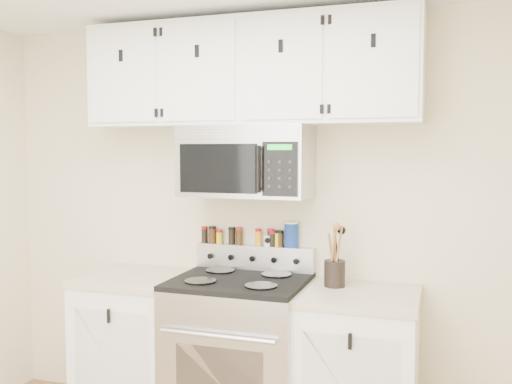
% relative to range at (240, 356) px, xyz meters
% --- Properties ---
extents(back_wall, '(3.50, 0.01, 2.50)m').
position_rel_range_xyz_m(back_wall, '(0.00, 0.32, 0.76)').
color(back_wall, beige).
rests_on(back_wall, floor).
extents(range, '(0.76, 0.65, 1.10)m').
position_rel_range_xyz_m(range, '(0.00, 0.00, 0.00)').
color(range, '#B7B7BA').
rests_on(range, floor).
extents(base_cabinet_left, '(0.64, 0.62, 0.92)m').
position_rel_range_xyz_m(base_cabinet_left, '(-0.69, 0.02, -0.03)').
color(base_cabinet_left, white).
rests_on(base_cabinet_left, floor).
extents(base_cabinet_right, '(0.64, 0.62, 0.92)m').
position_rel_range_xyz_m(base_cabinet_right, '(0.69, 0.02, -0.03)').
color(base_cabinet_right, white).
rests_on(base_cabinet_right, floor).
extents(microwave, '(0.76, 0.44, 0.42)m').
position_rel_range_xyz_m(microwave, '(0.00, 0.13, 1.14)').
color(microwave, '#9E9EA3').
rests_on(microwave, back_wall).
extents(upper_cabinets, '(2.00, 0.35, 0.62)m').
position_rel_range_xyz_m(upper_cabinets, '(-0.00, 0.15, 1.66)').
color(upper_cabinets, white).
rests_on(upper_cabinets, back_wall).
extents(utensil_crock, '(0.12, 0.12, 0.35)m').
position_rel_range_xyz_m(utensil_crock, '(0.54, 0.11, 0.52)').
color(utensil_crock, black).
rests_on(utensil_crock, base_cabinet_right).
extents(kitchen_timer, '(0.07, 0.07, 0.07)m').
position_rel_range_xyz_m(kitchen_timer, '(0.09, 0.28, 0.65)').
color(kitchen_timer, white).
rests_on(kitchen_timer, range).
extents(salt_canister, '(0.09, 0.09, 0.16)m').
position_rel_range_xyz_m(salt_canister, '(0.23, 0.28, 0.69)').
color(salt_canister, navy).
rests_on(salt_canister, range).
extents(spice_jar_0, '(0.04, 0.04, 0.10)m').
position_rel_range_xyz_m(spice_jar_0, '(-0.34, 0.28, 0.67)').
color(spice_jar_0, black).
rests_on(spice_jar_0, range).
extents(spice_jar_1, '(0.05, 0.05, 0.11)m').
position_rel_range_xyz_m(spice_jar_1, '(-0.29, 0.28, 0.67)').
color(spice_jar_1, '#3F220F').
rests_on(spice_jar_1, range).
extents(spice_jar_2, '(0.04, 0.04, 0.09)m').
position_rel_range_xyz_m(spice_jar_2, '(-0.24, 0.28, 0.66)').
color(spice_jar_2, gold).
rests_on(spice_jar_2, range).
extents(spice_jar_3, '(0.04, 0.04, 0.11)m').
position_rel_range_xyz_m(spice_jar_3, '(-0.15, 0.28, 0.67)').
color(spice_jar_3, black).
rests_on(spice_jar_3, range).
extents(spice_jar_4, '(0.04, 0.04, 0.11)m').
position_rel_range_xyz_m(spice_jar_4, '(-0.10, 0.28, 0.67)').
color(spice_jar_4, '#41290F').
rests_on(spice_jar_4, range).
extents(spice_jar_5, '(0.04, 0.04, 0.11)m').
position_rel_range_xyz_m(spice_jar_5, '(0.02, 0.28, 0.67)').
color(spice_jar_5, gold).
rests_on(spice_jar_5, range).
extents(spice_jar_6, '(0.04, 0.04, 0.11)m').
position_rel_range_xyz_m(spice_jar_6, '(0.10, 0.28, 0.67)').
color(spice_jar_6, black).
rests_on(spice_jar_6, range).
extents(spice_jar_7, '(0.05, 0.05, 0.10)m').
position_rel_range_xyz_m(spice_jar_7, '(0.11, 0.28, 0.66)').
color(spice_jar_7, black).
rests_on(spice_jar_7, range).
extents(spice_jar_8, '(0.04, 0.04, 0.10)m').
position_rel_range_xyz_m(spice_jar_8, '(0.15, 0.28, 0.66)').
color(spice_jar_8, gold).
rests_on(spice_jar_8, range).
extents(spice_jar_9, '(0.04, 0.04, 0.10)m').
position_rel_range_xyz_m(spice_jar_9, '(0.16, 0.28, 0.66)').
color(spice_jar_9, '#39230D').
rests_on(spice_jar_9, range).
extents(spice_jar_10, '(0.04, 0.04, 0.09)m').
position_rel_range_xyz_m(spice_jar_10, '(0.23, 0.28, 0.66)').
color(spice_jar_10, gold).
rests_on(spice_jar_10, range).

